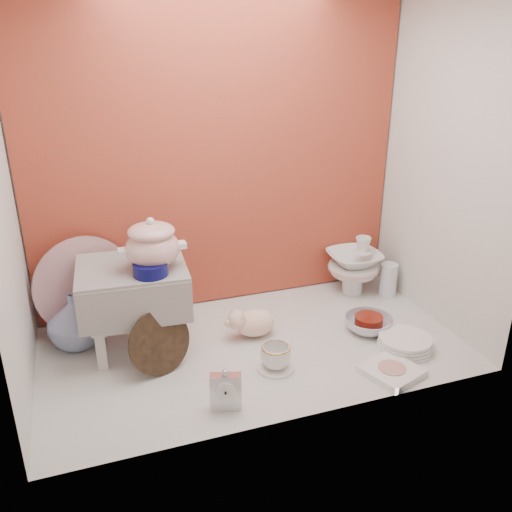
{
  "coord_description": "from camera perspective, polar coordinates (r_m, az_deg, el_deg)",
  "views": [
    {
      "loc": [
        -0.65,
        -1.91,
        1.27
      ],
      "look_at": [
        0.02,
        0.02,
        0.42
      ],
      "focal_mm": 37.62,
      "sensor_mm": 36.0,
      "label": 1
    }
  ],
  "objects": [
    {
      "name": "clear_glass_vase",
      "position": [
        2.87,
        13.88,
        -2.48
      ],
      "size": [
        0.09,
        0.09,
        0.17
      ],
      "primitive_type": "cylinder",
      "rotation": [
        0.0,
        0.0,
        0.02
      ],
      "color": "silver",
      "rests_on": "ground"
    },
    {
      "name": "floral_platter",
      "position": [
        2.52,
        -17.72,
        -3.0
      ],
      "size": [
        0.46,
        0.18,
        0.45
      ],
      "primitive_type": null,
      "rotation": [
        0.0,
        0.0,
        0.24
      ],
      "color": "silver",
      "rests_on": "ground"
    },
    {
      "name": "ground",
      "position": [
        2.38,
        -0.3,
        -9.6
      ],
      "size": [
        1.8,
        1.8,
        0.0
      ],
      "primitive_type": "plane",
      "color": "silver",
      "rests_on": "ground"
    },
    {
      "name": "lattice_dish",
      "position": [
        2.27,
        14.23,
        -11.77
      ],
      "size": [
        0.26,
        0.26,
        0.03
      ],
      "primitive_type": "cube",
      "rotation": [
        0.0,
        0.0,
        0.33
      ],
      "color": "white",
      "rests_on": "ground"
    },
    {
      "name": "teacup_saucer",
      "position": [
        2.24,
        2.09,
        -11.77
      ],
      "size": [
        0.17,
        0.17,
        0.01
      ],
      "primitive_type": "cylinder",
      "rotation": [
        0.0,
        0.0,
        0.1
      ],
      "color": "white",
      "rests_on": "ground"
    },
    {
      "name": "dinner_plate_stack",
      "position": [
        2.44,
        15.54,
        -8.89
      ],
      "size": [
        0.24,
        0.24,
        0.06
      ],
      "primitive_type": "cylinder",
      "rotation": [
        0.0,
        0.0,
        0.01
      ],
      "color": "white",
      "rests_on": "ground"
    },
    {
      "name": "soup_tureen",
      "position": [
        2.18,
        -10.99,
        1.35
      ],
      "size": [
        0.3,
        0.3,
        0.22
      ],
      "primitive_type": null,
      "rotation": [
        0.0,
        0.0,
        0.19
      ],
      "color": "white",
      "rests_on": "step_stool"
    },
    {
      "name": "gold_rim_teacup",
      "position": [
        2.21,
        2.11,
        -10.61
      ],
      "size": [
        0.16,
        0.16,
        0.1
      ],
      "primitive_type": "imported",
      "rotation": [
        0.0,
        0.0,
        -0.3
      ],
      "color": "white",
      "rests_on": "teacup_saucer"
    },
    {
      "name": "step_stool",
      "position": [
        2.35,
        -12.75,
        -5.35
      ],
      "size": [
        0.47,
        0.41,
        0.39
      ],
      "primitive_type": null,
      "rotation": [
        0.0,
        0.0,
        -0.06
      ],
      "color": "silver",
      "rests_on": "ground"
    },
    {
      "name": "mantel_clock",
      "position": [
        1.99,
        -3.24,
        -14.0
      ],
      "size": [
        0.12,
        0.07,
        0.17
      ],
      "primitive_type": "cube",
      "rotation": [
        0.0,
        0.0,
        -0.29
      ],
      "color": "silver",
      "rests_on": "ground"
    },
    {
      "name": "plush_pig",
      "position": [
        2.43,
        -0.07,
        -7.07
      ],
      "size": [
        0.27,
        0.23,
        0.14
      ],
      "primitive_type": "ellipsoid",
      "rotation": [
        0.0,
        0.0,
        -0.35
      ],
      "color": "beige",
      "rests_on": "ground"
    },
    {
      "name": "porcelain_tower",
      "position": [
        2.84,
        10.34,
        -0.96
      ],
      "size": [
        0.32,
        0.32,
        0.31
      ],
      "primitive_type": null,
      "rotation": [
        0.0,
        0.0,
        -0.23
      ],
      "color": "white",
      "rests_on": "ground"
    },
    {
      "name": "blue_white_vase",
      "position": [
        2.46,
        -18.7,
        -6.53
      ],
      "size": [
        0.3,
        0.3,
        0.25
      ],
      "primitive_type": "imported",
      "rotation": [
        0.0,
        0.0,
        -0.33
      ],
      "color": "white",
      "rests_on": "ground"
    },
    {
      "name": "lacquer_tray",
      "position": [
        2.19,
        -10.2,
        -9.03
      ],
      "size": [
        0.28,
        0.17,
        0.27
      ],
      "primitive_type": null,
      "rotation": [
        0.0,
        0.0,
        0.38
      ],
      "color": "black",
      "rests_on": "ground"
    },
    {
      "name": "cobalt_bowl",
      "position": [
        2.15,
        -11.15,
        -1.36
      ],
      "size": [
        0.15,
        0.15,
        0.05
      ],
      "primitive_type": "cylinder",
      "rotation": [
        0.0,
        0.0,
        -0.12
      ],
      "color": "#090A49",
      "rests_on": "step_stool"
    },
    {
      "name": "niche_shell",
      "position": [
        2.21,
        -1.9,
        13.75
      ],
      "size": [
        1.86,
        1.03,
        1.53
      ],
      "color": "#AF322B",
      "rests_on": "ground"
    },
    {
      "name": "crystal_bowl",
      "position": [
        2.54,
        11.87,
        -7.09
      ],
      "size": [
        0.29,
        0.29,
        0.07
      ],
      "primitive_type": "imported",
      "rotation": [
        0.0,
        0.0,
        -0.38
      ],
      "color": "silver",
      "rests_on": "ground"
    }
  ]
}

